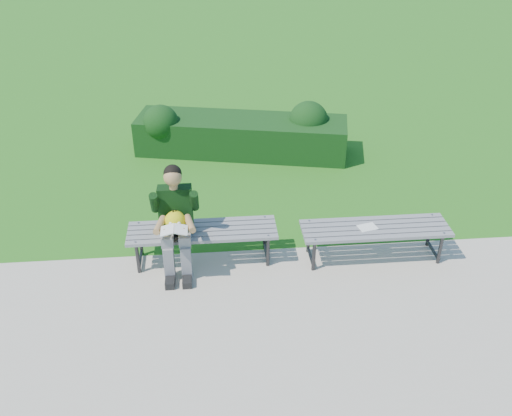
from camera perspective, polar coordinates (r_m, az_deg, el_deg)
name	(u,v)px	position (r m, az deg, el deg)	size (l,w,h in m)	color
ground	(245,252)	(7.31, -1.09, -4.40)	(80.00, 80.00, 0.00)	#276F18
walkway	(258,351)	(5.97, 0.16, -14.14)	(30.00, 3.50, 0.02)	#BAAE9B
hedge	(242,133)	(9.70, -1.37, 7.53)	(3.62, 1.59, 0.90)	#1B3C12
bench_left	(202,233)	(6.94, -5.38, -2.51)	(1.80, 0.50, 0.46)	slate
bench_right	(375,231)	(7.11, 11.82, -2.24)	(1.80, 0.50, 0.46)	slate
seated_boy	(176,218)	(6.72, -8.05, -0.96)	(0.56, 0.76, 1.31)	slate
paper_sheet	(368,227)	(7.05, 11.09, -1.90)	(0.25, 0.21, 0.01)	white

